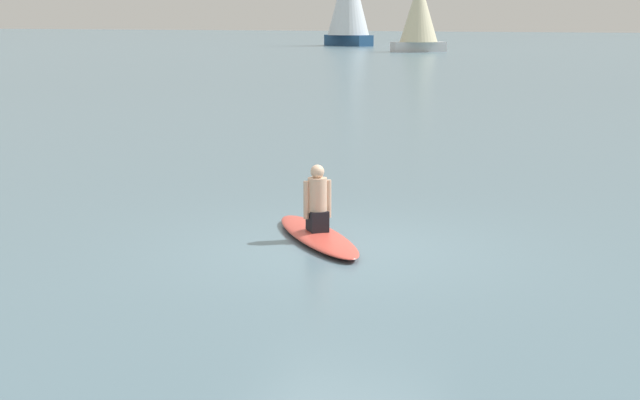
# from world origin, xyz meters

# --- Properties ---
(ground_plane) EXTENTS (400.00, 400.00, 0.00)m
(ground_plane) POSITION_xyz_m (0.00, 0.00, 0.00)
(ground_plane) COLOR slate
(surfboard) EXTENTS (2.42, 2.40, 0.14)m
(surfboard) POSITION_xyz_m (-0.28, -0.52, 0.07)
(surfboard) COLOR #D84C3F
(surfboard) RESTS_ON ground
(person_paddler) EXTENTS (0.38, 0.38, 0.91)m
(person_paddler) POSITION_xyz_m (-0.28, -0.52, 0.55)
(person_paddler) COLOR black
(person_paddler) RESTS_ON surfboard
(sailboat_near_right) EXTENTS (4.80, 4.80, 7.24)m
(sailboat_near_right) POSITION_xyz_m (-71.01, -25.36, 3.40)
(sailboat_near_right) COLOR silver
(sailboat_near_right) RESTS_ON ground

